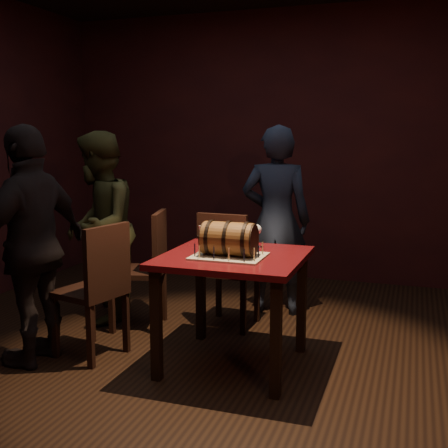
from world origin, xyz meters
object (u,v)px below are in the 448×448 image
at_px(pub_table, 234,271).
at_px(pint_of_ale, 220,237).
at_px(wine_glass_right, 256,231).
at_px(chair_left_rear, 148,263).
at_px(chair_back, 227,264).
at_px(person_left_rear, 99,227).
at_px(chair_left_front, 98,284).
at_px(person_left_front, 33,246).
at_px(wine_glass_mid, 235,228).
at_px(barrel_cake, 229,239).
at_px(wine_glass_left, 219,229).
at_px(person_back, 276,221).

bearing_deg(pub_table, pint_of_ale, 129.95).
height_order(wine_glass_right, chair_left_rear, chair_left_rear).
distance_m(pub_table, chair_left_rear, 1.01).
xyz_separation_m(chair_back, person_left_rear, (-1.06, -0.13, 0.25)).
xyz_separation_m(chair_back, chair_left_rear, (-0.60, -0.16, 0.00)).
xyz_separation_m(chair_back, chair_left_front, (-0.64, -0.83, 0.00)).
relative_size(wine_glass_right, person_left_front, 0.10).
distance_m(pint_of_ale, chair_left_front, 0.89).
distance_m(wine_glass_right, chair_left_rear, 1.03).
bearing_deg(chair_back, pint_of_ale, -77.19).
height_order(wine_glass_right, chair_left_front, chair_left_front).
distance_m(wine_glass_mid, pint_of_ale, 0.15).
distance_m(barrel_cake, chair_back, 0.85).
bearing_deg(chair_left_rear, wine_glass_left, -19.11).
bearing_deg(person_left_front, chair_back, 140.58).
bearing_deg(person_left_rear, chair_left_rear, 66.40).
distance_m(chair_left_front, person_back, 1.66).
xyz_separation_m(barrel_cake, person_back, (-0.00, 1.27, -0.07)).
bearing_deg(chair_left_rear, wine_glass_mid, -12.40).
height_order(pint_of_ale, chair_left_front, chair_left_front).
height_order(wine_glass_left, chair_left_rear, chair_left_rear).
bearing_deg(barrel_cake, pint_of_ale, 119.76).
bearing_deg(person_left_rear, person_left_front, -15.56).
height_order(chair_left_rear, person_back, person_back).
relative_size(wine_glass_mid, person_back, 0.10).
bearing_deg(person_back, barrel_cake, 82.28).
xyz_separation_m(chair_left_rear, person_left_rear, (-0.45, 0.04, 0.25)).
bearing_deg(wine_glass_mid, chair_back, 117.77).
bearing_deg(chair_left_front, barrel_cake, 6.23).
bearing_deg(pint_of_ale, person_back, 81.17).
distance_m(pub_table, wine_glass_left, 0.39).
xyz_separation_m(person_back, person_left_rear, (-1.31, -0.66, -0.03)).
xyz_separation_m(pub_table, wine_glass_mid, (-0.09, 0.32, 0.23)).
relative_size(wine_glass_left, wine_glass_mid, 1.00).
distance_m(wine_glass_mid, person_back, 0.88).
bearing_deg(barrel_cake, chair_left_rear, 146.64).
xyz_separation_m(wine_glass_mid, pint_of_ale, (-0.07, -0.12, -0.04)).
distance_m(pub_table, person_back, 1.20).
distance_m(person_back, person_left_front, 2.00).
distance_m(wine_glass_left, chair_left_front, 0.91).
xyz_separation_m(barrel_cake, wine_glass_mid, (-0.08, 0.40, -0.00)).
bearing_deg(wine_glass_mid, pub_table, -73.99).
bearing_deg(pint_of_ale, pub_table, -50.05).
height_order(person_back, person_left_rear, person_back).
xyz_separation_m(barrel_cake, wine_glass_left, (-0.19, 0.33, -0.00)).
relative_size(wine_glass_mid, chair_left_rear, 0.17).
bearing_deg(chair_left_rear, wine_glass_right, -12.53).
xyz_separation_m(pub_table, chair_left_rear, (-0.87, 0.49, -0.12)).
relative_size(wine_glass_left, person_left_rear, 0.10).
relative_size(pub_table, person_left_front, 0.57).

